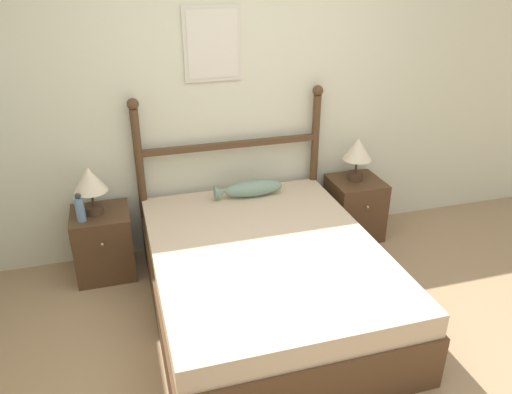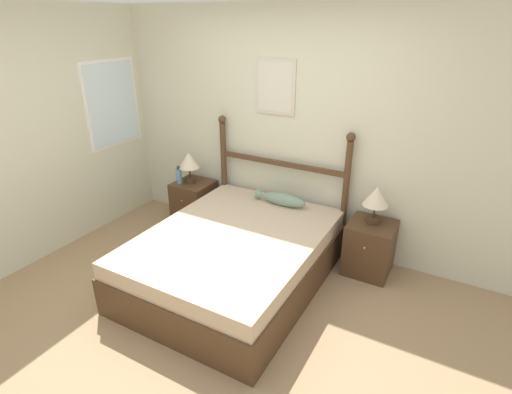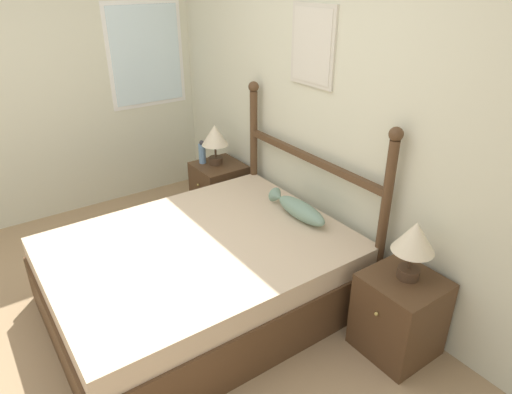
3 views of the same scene
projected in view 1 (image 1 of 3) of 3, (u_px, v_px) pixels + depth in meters
name	position (u px, v px, depth m)	size (l,w,h in m)	color
ground_plane	(302.00, 368.00, 3.13)	(16.00, 16.00, 0.00)	#9E7F5B
wall_back	(232.00, 100.00, 4.07)	(6.40, 0.08, 2.55)	beige
bed	(265.00, 278.00, 3.56)	(1.57, 2.03, 0.53)	#4C331E
headboard	(231.00, 163.00, 4.19)	(1.60, 0.09, 1.38)	#4C331E
nightstand_left	(104.00, 243.00, 3.98)	(0.45, 0.46, 0.55)	#4C331E
nightstand_right	(354.00, 208.00, 4.54)	(0.45, 0.46, 0.55)	#4C331E
table_lamp_left	(90.00, 182.00, 3.73)	(0.25, 0.25, 0.38)	#422D1E
table_lamp_right	(358.00, 151.00, 4.32)	(0.25, 0.25, 0.38)	#422D1E
bottle	(80.00, 208.00, 3.70)	(0.07, 0.07, 0.23)	#668CB2
fish_pillow	(250.00, 189.00, 4.13)	(0.58, 0.14, 0.14)	gray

